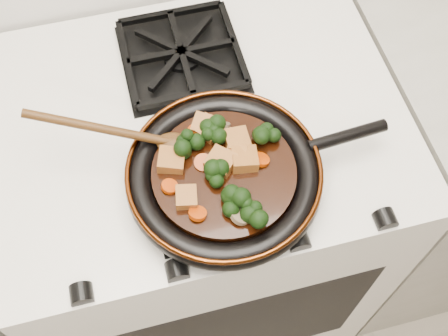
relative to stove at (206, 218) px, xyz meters
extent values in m
cube|color=silver|center=(0.00, 0.00, 0.00)|extent=(0.76, 0.60, 0.90)
cylinder|color=black|center=(0.01, -0.15, 0.48)|extent=(0.30, 0.30, 0.01)
torus|color=black|center=(0.01, -0.15, 0.49)|extent=(0.32, 0.32, 0.04)
torus|color=#4E220B|center=(0.01, -0.15, 0.51)|extent=(0.32, 0.32, 0.01)
cylinder|color=black|center=(0.23, -0.14, 0.51)|extent=(0.14, 0.03, 0.02)
cylinder|color=black|center=(0.01, -0.15, 0.50)|extent=(0.24, 0.24, 0.02)
cube|color=#945722|center=(0.00, -0.07, 0.52)|extent=(0.06, 0.06, 0.03)
cube|color=#945722|center=(0.04, -0.11, 0.52)|extent=(0.04, 0.04, 0.03)
cube|color=#945722|center=(0.01, -0.14, 0.52)|extent=(0.06, 0.06, 0.03)
cube|color=#945722|center=(0.00, -0.07, 0.52)|extent=(0.05, 0.05, 0.03)
cube|color=#945722|center=(0.03, -0.14, 0.52)|extent=(0.05, 0.05, 0.02)
cube|color=#945722|center=(-0.07, -0.12, 0.52)|extent=(0.05, 0.05, 0.03)
cube|color=#945722|center=(0.04, -0.15, 0.52)|extent=(0.05, 0.05, 0.03)
cube|color=#945722|center=(-0.06, -0.19, 0.52)|extent=(0.04, 0.04, 0.02)
cylinder|color=#A93204|center=(-0.02, -0.07, 0.51)|extent=(0.03, 0.03, 0.02)
cylinder|color=#A93204|center=(-0.05, -0.22, 0.51)|extent=(0.03, 0.03, 0.02)
cylinder|color=#A93204|center=(-0.08, -0.16, 0.51)|extent=(0.03, 0.03, 0.02)
cylinder|color=#A93204|center=(0.07, -0.15, 0.51)|extent=(0.03, 0.03, 0.02)
cylinder|color=#A93204|center=(-0.02, -0.13, 0.51)|extent=(0.03, 0.03, 0.02)
cylinder|color=brown|center=(0.02, -0.07, 0.52)|extent=(0.04, 0.04, 0.03)
cylinder|color=brown|center=(0.02, -0.07, 0.52)|extent=(0.04, 0.04, 0.03)
cylinder|color=brown|center=(0.01, -0.24, 0.52)|extent=(0.04, 0.04, 0.02)
ellipsoid|color=#44270E|center=(-0.06, -0.08, 0.51)|extent=(0.07, 0.06, 0.02)
cylinder|color=#44270E|center=(-0.17, -0.05, 0.55)|extent=(0.02, 0.02, 0.24)
camera|label=1|loc=(-0.10, -0.58, 1.30)|focal=45.00mm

